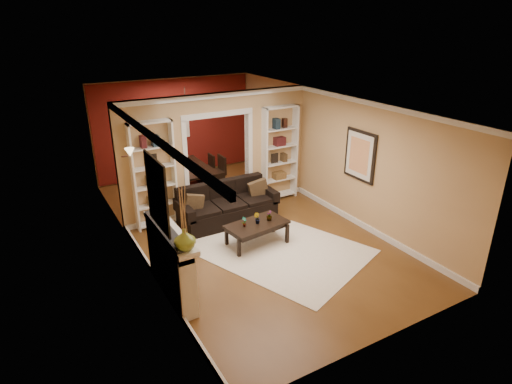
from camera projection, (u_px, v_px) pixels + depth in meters
floor at (243, 228)px, 9.19m from camera, size 8.00×8.00×0.00m
ceiling at (242, 102)px, 8.17m from camera, size 8.00×8.00×0.00m
wall_back at (175, 128)px, 11.89m from camera, size 8.00×0.00×8.00m
wall_front at (390, 257)px, 5.47m from camera, size 8.00×0.00×8.00m
wall_left at (132, 189)px, 7.65m from camera, size 0.00×8.00×8.00m
wall_right at (330, 152)px, 9.72m from camera, size 0.00×8.00×8.00m
partition_wall at (218, 153)px, 9.64m from camera, size 4.50×0.15×2.70m
red_back_panel at (175, 129)px, 11.88m from camera, size 4.44×0.04×2.64m
dining_window at (175, 121)px, 11.76m from camera, size 0.78×0.03×0.98m
area_rug at (275, 248)px, 8.38m from camera, size 3.43×3.97×0.01m
sofa at (227, 204)px, 9.32m from camera, size 2.17×0.94×0.85m
pillow_left at (194, 204)px, 8.89m from camera, size 0.39×0.16×0.37m
pillow_right at (258, 189)px, 9.59m from camera, size 0.44×0.17×0.42m
coffee_table at (257, 234)px, 8.46m from camera, size 1.28×0.81×0.46m
plant_left at (244, 222)px, 8.20m from camera, size 0.13×0.11×0.20m
plant_center at (257, 218)px, 8.33m from camera, size 0.14×0.15×0.21m
plant_right at (269, 216)px, 8.46m from camera, size 0.14×0.14×0.20m
bookshelf_left at (154, 176)px, 8.87m from camera, size 0.90×0.30×2.30m
bookshelf_right at (279, 154)px, 10.30m from camera, size 0.90×0.30×2.30m
fireplace at (172, 262)px, 6.81m from camera, size 0.32×1.70×1.16m
vase at (185, 239)px, 5.97m from camera, size 0.31×0.31×0.32m
mirror at (157, 193)px, 6.28m from camera, size 0.03×0.95×1.10m
wall_sconce at (127, 154)px, 7.95m from camera, size 0.18×0.18×0.22m
framed_art at (360, 156)px, 8.82m from camera, size 0.04×0.85×1.05m
dining_table at (190, 178)px, 11.16m from camera, size 1.78×0.99×0.62m
dining_chair_nw at (173, 181)px, 10.62m from camera, size 0.50×0.50×0.85m
dining_chair_ne at (214, 173)px, 11.12m from camera, size 0.57×0.57×0.90m
dining_chair_sw at (166, 172)px, 11.09m from camera, size 0.58×0.58×0.93m
dining_chair_se at (205, 168)px, 11.62m from camera, size 0.39×0.39×0.77m
chandelier at (191, 112)px, 10.60m from camera, size 0.50×0.50×0.30m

